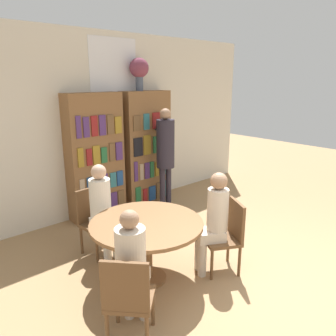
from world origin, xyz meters
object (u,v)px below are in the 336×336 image
object	(u,v)px
flower_vase	(139,69)
reading_table	(147,231)
bookshelf_right	(146,148)
chair_far_side	(228,233)
seated_reader_right	(214,218)
bookshelf_left	(95,157)
seated_reader_left	(102,206)
seated_reader_back	(132,264)
chair_left_side	(95,218)
librarian_standing	(165,148)
chair_near_camera	(128,297)

from	to	relation	value
flower_vase	reading_table	world-z (taller)	flower_vase
bookshelf_right	chair_far_side	xyz separation A→B (m)	(-0.72, -2.47, -0.54)
seated_reader_right	bookshelf_left	bearing A→B (deg)	33.65
reading_table	chair_far_side	xyz separation A→B (m)	(0.85, -0.48, -0.13)
seated_reader_left	seated_reader_right	xyz separation A→B (m)	(0.78, -1.18, -0.00)
seated_reader_left	seated_reader_back	distance (m)	1.41
chair_left_side	chair_far_side	xyz separation A→B (m)	(0.95, -1.44, 0.00)
seated_reader_left	bookshelf_left	bearing A→B (deg)	-123.27
seated_reader_right	bookshelf_right	bearing A→B (deg)	9.32
seated_reader_left	reading_table	bearing A→B (deg)	90.00
librarian_standing	seated_reader_right	bearing A→B (deg)	-115.67
bookshelf_right	seated_reader_back	size ratio (longest dim) A/B	1.69
bookshelf_right	chair_far_side	size ratio (longest dim) A/B	2.34
chair_near_camera	bookshelf_right	bearing A→B (deg)	96.77
seated_reader_back	chair_far_side	bearing A→B (deg)	49.76
seated_reader_right	seated_reader_back	bearing A→B (deg)	126.03
seated_reader_right	reading_table	bearing A→B (deg)	90.00
chair_far_side	bookshelf_left	bearing A→B (deg)	37.13
seated_reader_back	reading_table	bearing A→B (deg)	90.00
chair_near_camera	seated_reader_left	distance (m)	1.59
chair_left_side	librarian_standing	xyz separation A→B (m)	(1.70, 0.52, 0.61)
flower_vase	chair_near_camera	bearing A→B (deg)	-129.24
flower_vase	chair_left_side	world-z (taller)	flower_vase
bookshelf_left	flower_vase	world-z (taller)	flower_vase
chair_near_camera	chair_left_side	world-z (taller)	same
chair_far_side	librarian_standing	bearing A→B (deg)	8.80
bookshelf_left	seated_reader_right	distance (m)	2.40
seated_reader_left	chair_near_camera	bearing A→B (deg)	60.06
seated_reader_left	seated_reader_right	world-z (taller)	seated_reader_right
chair_near_camera	chair_far_side	world-z (taller)	same
bookshelf_right	chair_left_side	distance (m)	2.03
chair_far_side	seated_reader_left	bearing A→B (deg)	65.94
chair_left_side	librarian_standing	bearing A→B (deg)	-169.43
bookshelf_right	reading_table	bearing A→B (deg)	-128.17
seated_reader_right	chair_left_side	bearing A→B (deg)	60.00
bookshelf_right	librarian_standing	size ratio (longest dim) A/B	1.15
chair_far_side	bookshelf_right	bearing A→B (deg)	13.32
flower_vase	seated_reader_back	xyz separation A→B (m)	(-2.03, -2.53, -1.72)
bookshelf_left	librarian_standing	size ratio (longest dim) A/B	1.15
librarian_standing	flower_vase	bearing A→B (deg)	105.79
chair_left_side	bookshelf_right	bearing A→B (deg)	-155.02
chair_near_camera	seated_reader_back	world-z (taller)	seated_reader_back
seated_reader_back	bookshelf_right	bearing A→B (deg)	97.13
seated_reader_right	librarian_standing	xyz separation A→B (m)	(0.90, 1.87, 0.39)
seated_reader_left	librarian_standing	world-z (taller)	librarian_standing
reading_table	chair_far_side	distance (m)	0.98
chair_left_side	chair_far_side	size ratio (longest dim) A/B	1.00
reading_table	librarian_standing	world-z (taller)	librarian_standing
chair_left_side	seated_reader_left	world-z (taller)	seated_reader_left
chair_near_camera	flower_vase	bearing A→B (deg)	98.30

